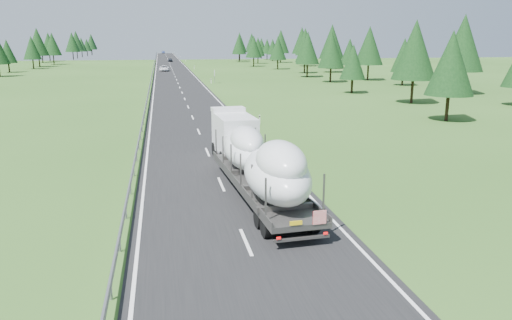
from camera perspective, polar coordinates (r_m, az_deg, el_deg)
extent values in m
plane|color=#2B501A|center=(21.95, -1.16, -9.39)|extent=(400.00, 400.00, 0.00)
cube|color=black|center=(120.27, -9.23, 9.40)|extent=(10.00, 400.00, 0.02)
cube|color=slate|center=(120.20, -11.80, 9.57)|extent=(0.08, 400.00, 0.32)
cylinder|color=slate|center=(21.67, -15.32, -9.35)|extent=(0.10, 0.10, 0.60)
cube|color=silver|center=(51.52, 0.41, 4.63)|extent=(0.12, 0.07, 1.00)
cube|color=black|center=(51.47, 0.41, 4.98)|extent=(0.13, 0.08, 0.12)
cube|color=silver|center=(100.73, -5.15, 9.01)|extent=(0.12, 0.07, 1.00)
cube|color=black|center=(100.70, -5.16, 9.19)|extent=(0.13, 0.08, 0.12)
cube|color=silver|center=(150.46, -7.08, 10.48)|extent=(0.12, 0.07, 1.00)
cube|color=black|center=(150.44, -7.08, 10.61)|extent=(0.13, 0.08, 0.12)
cube|color=silver|center=(200.32, -8.05, 11.22)|extent=(0.12, 0.07, 1.00)
cube|color=black|center=(200.31, -8.06, 11.31)|extent=(0.13, 0.08, 0.12)
cube|color=silver|center=(250.24, -8.64, 11.67)|extent=(0.12, 0.07, 1.00)
cube|color=black|center=(250.23, -8.65, 11.74)|extent=(0.13, 0.08, 0.12)
cube|color=silver|center=(300.19, -9.04, 11.96)|extent=(0.12, 0.07, 1.00)
cube|color=black|center=(300.18, -9.04, 12.02)|extent=(0.13, 0.08, 0.12)
cube|color=silver|center=(350.15, -9.32, 12.17)|extent=(0.12, 0.07, 1.00)
cube|color=black|center=(350.14, -9.32, 12.22)|extent=(0.13, 0.08, 0.12)
cylinder|color=slate|center=(100.76, -4.76, 9.30)|extent=(0.08, 0.08, 2.00)
cube|color=silver|center=(100.69, -4.77, 9.87)|extent=(0.05, 0.90, 1.20)
cylinder|color=black|center=(86.87, 22.25, 8.39)|extent=(0.36, 0.36, 4.24)
cone|color=black|center=(86.63, 22.61, 12.26)|extent=(6.59, 6.59, 8.83)
cylinder|color=black|center=(99.59, 16.40, 9.04)|extent=(0.36, 0.36, 3.00)
cone|color=black|center=(99.38, 16.57, 11.43)|extent=(4.67, 4.67, 6.26)
cylinder|color=black|center=(110.48, 12.67, 9.88)|extent=(0.36, 0.36, 3.85)
cone|color=black|center=(110.29, 12.82, 12.65)|extent=(5.99, 5.99, 8.02)
cylinder|color=black|center=(123.34, 10.56, 10.14)|extent=(0.36, 0.36, 2.99)
cone|color=black|center=(123.17, 10.65, 12.07)|extent=(4.65, 4.65, 6.23)
cylinder|color=black|center=(134.95, 8.58, 10.76)|extent=(0.36, 0.36, 4.21)
cone|color=black|center=(134.79, 8.67, 13.25)|extent=(6.55, 6.55, 8.77)
cylinder|color=black|center=(151.62, 8.62, 10.94)|extent=(0.36, 0.36, 3.52)
cone|color=black|center=(151.48, 8.69, 12.78)|extent=(5.47, 5.47, 7.33)
cylinder|color=black|center=(165.50, 5.60, 11.34)|extent=(0.36, 0.36, 4.11)
cone|color=black|center=(165.37, 5.64, 13.32)|extent=(6.39, 6.39, 8.56)
cylinder|color=black|center=(176.99, 5.22, 11.53)|extent=(0.36, 0.36, 4.31)
cone|color=black|center=(176.87, 5.26, 13.47)|extent=(6.71, 6.71, 8.98)
cylinder|color=black|center=(190.13, 2.83, 11.68)|extent=(0.36, 0.36, 4.09)
cone|color=black|center=(190.02, 2.85, 13.39)|extent=(6.36, 6.36, 8.52)
cylinder|color=black|center=(204.64, 1.91, 11.67)|extent=(0.36, 0.36, 2.96)
cone|color=black|center=(204.53, 1.92, 12.82)|extent=(4.61, 4.61, 6.17)
cylinder|color=black|center=(216.30, 1.27, 11.78)|extent=(0.36, 0.36, 2.96)
cone|color=black|center=(216.21, 1.27, 12.87)|extent=(4.60, 4.60, 6.16)
cylinder|color=black|center=(230.01, 0.62, 11.91)|extent=(0.36, 0.36, 3.09)
cone|color=black|center=(229.92, 0.62, 12.98)|extent=(4.81, 4.81, 6.44)
cylinder|color=black|center=(244.33, -0.60, 12.00)|extent=(0.36, 0.36, 3.00)
cone|color=black|center=(244.24, -0.60, 12.98)|extent=(4.66, 4.66, 6.24)
cylinder|color=black|center=(261.45, -0.49, 12.22)|extent=(0.36, 0.36, 3.92)
cone|color=black|center=(261.37, -0.50, 13.41)|extent=(6.10, 6.10, 8.17)
cylinder|color=black|center=(276.63, -0.23, 12.22)|extent=(0.36, 0.36, 3.18)
cone|color=black|center=(276.56, -0.23, 13.13)|extent=(4.94, 4.94, 6.62)
cylinder|color=black|center=(290.26, -2.04, 12.31)|extent=(0.36, 0.36, 3.46)
cone|color=black|center=(290.18, -2.05, 13.25)|extent=(5.38, 5.38, 7.21)
cylinder|color=black|center=(301.18, -1.84, 12.38)|extent=(0.36, 0.36, 3.74)
cone|color=black|center=(301.11, -1.85, 13.37)|extent=(5.81, 5.81, 7.78)
cylinder|color=black|center=(57.53, 21.02, 5.81)|extent=(0.36, 0.36, 3.25)
cone|color=black|center=(57.15, 21.41, 10.29)|extent=(5.06, 5.06, 6.77)
cylinder|color=black|center=(72.00, 17.41, 7.72)|extent=(0.36, 0.36, 3.81)
cone|color=black|center=(71.70, 17.72, 11.92)|extent=(5.92, 5.92, 7.93)
cylinder|color=black|center=(83.30, 10.91, 8.43)|extent=(0.36, 0.36, 2.66)
cone|color=black|center=(83.06, 11.03, 10.97)|extent=(4.15, 4.15, 5.55)
cylinder|color=black|center=(104.08, 8.51, 9.73)|extent=(0.36, 0.36, 3.42)
cone|color=black|center=(103.88, 8.61, 12.34)|extent=(5.32, 5.32, 7.12)
cylinder|color=black|center=(117.58, 5.87, 10.26)|extent=(0.36, 0.36, 3.50)
cone|color=black|center=(117.39, 5.93, 12.63)|extent=(5.45, 5.45, 7.30)
cylinder|color=black|center=(131.71, 5.56, 10.57)|extent=(0.36, 0.36, 3.21)
cone|color=black|center=(131.55, 5.61, 12.50)|extent=(4.99, 4.99, 6.69)
cylinder|color=black|center=(147.68, 2.50, 10.94)|extent=(0.36, 0.36, 3.21)
cone|color=black|center=(147.54, 2.51, 12.67)|extent=(4.99, 4.99, 6.68)
cylinder|color=black|center=(162.75, -0.27, 11.23)|extent=(0.36, 0.36, 3.31)
cone|color=black|center=(162.61, -0.27, 12.84)|extent=(5.15, 5.15, 6.90)
cylinder|color=black|center=(182.36, 0.22, 11.46)|extent=(0.36, 0.36, 3.14)
cone|color=black|center=(182.25, 0.23, 12.83)|extent=(4.89, 4.89, 6.55)
cylinder|color=black|center=(195.53, -1.94, 11.65)|extent=(0.36, 0.36, 3.46)
cone|color=black|center=(195.42, -1.95, 13.06)|extent=(5.38, 5.38, 7.21)
cylinder|color=black|center=(209.95, -1.88, 11.84)|extent=(0.36, 0.36, 3.83)
cone|color=black|center=(209.85, -1.89, 13.29)|extent=(5.95, 5.95, 7.97)
cylinder|color=black|center=(148.49, -26.40, 9.52)|extent=(0.36, 0.36, 2.91)
cone|color=black|center=(148.35, -26.56, 11.07)|extent=(4.53, 4.53, 6.07)
cylinder|color=black|center=(163.13, -24.11, 10.05)|extent=(0.36, 0.36, 3.24)
cone|color=black|center=(163.00, -24.27, 11.63)|extent=(5.04, 5.04, 6.76)
cylinder|color=black|center=(174.37, -23.54, 10.41)|extent=(0.36, 0.36, 4.11)
cone|color=black|center=(174.25, -23.72, 12.28)|extent=(6.39, 6.39, 8.56)
cylinder|color=black|center=(188.36, -22.12, 10.63)|extent=(0.36, 0.36, 3.68)
cone|color=black|center=(188.25, -22.26, 12.18)|extent=(5.72, 5.72, 7.66)
cylinder|color=black|center=(204.24, -23.21, 10.63)|extent=(0.36, 0.36, 3.23)
cone|color=black|center=(204.14, -23.33, 11.89)|extent=(5.03, 5.03, 6.73)
cylinder|color=black|center=(215.83, -22.50, 10.88)|extent=(0.36, 0.36, 3.79)
cone|color=black|center=(215.73, -22.63, 12.27)|extent=(5.89, 5.89, 7.89)
cylinder|color=black|center=(228.37, -20.17, 11.18)|extent=(0.36, 0.36, 3.88)
cone|color=black|center=(228.28, -20.28, 12.53)|extent=(6.04, 6.04, 8.09)
cylinder|color=black|center=(243.26, -19.76, 11.35)|extent=(0.36, 0.36, 4.15)
cone|color=black|center=(243.18, -19.87, 12.70)|extent=(6.45, 6.45, 8.64)
cylinder|color=black|center=(259.92, -19.25, 11.38)|extent=(0.36, 0.36, 3.19)
cone|color=black|center=(259.84, -19.33, 12.36)|extent=(4.96, 4.96, 6.64)
cylinder|color=black|center=(274.43, -18.71, 11.48)|extent=(0.36, 0.36, 2.98)
cone|color=black|center=(274.35, -18.78, 12.35)|extent=(4.64, 4.64, 6.21)
cylinder|color=black|center=(289.15, -18.26, 11.65)|extent=(0.36, 0.36, 3.60)
cone|color=black|center=(289.07, -18.33, 12.64)|extent=(5.60, 5.60, 7.50)
cylinder|color=black|center=(299.85, -18.24, 11.73)|extent=(0.36, 0.36, 3.90)
cone|color=black|center=(299.78, -18.32, 12.77)|extent=(6.07, 6.07, 8.13)
cube|color=silver|center=(36.11, -2.48, 2.94)|extent=(2.81, 5.11, 2.77)
cube|color=black|center=(38.49, -3.04, 4.35)|extent=(2.28, 0.23, 1.39)
cube|color=silver|center=(38.00, -2.98, 5.82)|extent=(2.55, 1.35, 0.30)
cube|color=#504D4B|center=(35.43, -2.23, 0.53)|extent=(2.67, 3.13, 0.25)
cylinder|color=black|center=(37.99, -4.55, 1.32)|extent=(0.41, 1.01, 0.99)
cylinder|color=black|center=(38.29, -1.16, 1.46)|extent=(0.41, 1.01, 0.99)
cylinder|color=black|center=(34.92, -3.98, 0.22)|extent=(0.41, 1.01, 0.99)
cylinder|color=black|center=(35.24, -0.30, 0.39)|extent=(0.41, 1.01, 0.99)
cube|color=#504D4B|center=(27.31, 0.39, -2.67)|extent=(3.61, 14.01, 0.26)
cube|color=#504D4B|center=(27.03, -2.35, -2.31)|extent=(1.01, 13.83, 0.24)
cube|color=#504D4B|center=(27.52, 3.08, -2.03)|extent=(1.01, 13.83, 0.24)
cube|color=#504D4B|center=(21.19, -0.01, -4.52)|extent=(0.07, 0.07, 1.88)
cube|color=#504D4B|center=(21.81, 6.82, -4.09)|extent=(0.07, 0.07, 1.88)
cube|color=#504D4B|center=(23.42, -1.09, -2.74)|extent=(0.07, 0.07, 1.88)
cube|color=#504D4B|center=(23.98, 5.13, -2.39)|extent=(0.07, 0.07, 1.88)
cube|color=#504D4B|center=(25.68, -1.98, -1.26)|extent=(0.07, 0.07, 1.88)
cube|color=#504D4B|center=(26.19, 3.72, -0.98)|extent=(0.07, 0.07, 1.88)
cube|color=#504D4B|center=(27.96, -2.72, -0.03)|extent=(0.07, 0.07, 1.88)
cube|color=#504D4B|center=(28.43, 2.54, 0.20)|extent=(0.07, 0.07, 1.88)
cube|color=#504D4B|center=(30.25, -3.36, 1.02)|extent=(0.07, 0.07, 1.88)
cube|color=#504D4B|center=(30.69, 1.53, 1.22)|extent=(0.07, 0.07, 1.88)
cube|color=#504D4B|center=(32.56, -3.90, 1.92)|extent=(0.07, 0.07, 1.88)
cube|color=#504D4B|center=(32.96, 0.65, 2.09)|extent=(0.07, 0.07, 1.88)
cylinder|color=black|center=(22.28, 0.29, -7.65)|extent=(0.46, 1.01, 0.99)
cylinder|color=black|center=(22.77, 5.72, -7.24)|extent=(0.46, 1.01, 0.99)
cylinder|color=black|center=(23.37, -0.27, -6.61)|extent=(0.46, 1.01, 0.99)
cylinder|color=black|center=(23.84, 4.91, -6.24)|extent=(0.46, 1.01, 0.99)
cube|color=#504D4B|center=(21.14, 4.03, -9.04)|extent=(2.48, 0.29, 0.12)
cube|color=red|center=(20.94, 6.09, -6.69)|extent=(0.60, 0.08, 0.59)
cube|color=yellow|center=(20.73, 3.31, -7.28)|extent=(0.55, 0.08, 0.18)
cube|color=red|center=(20.79, 1.28, -8.96)|extent=(0.18, 0.07, 0.10)
cube|color=red|center=(21.29, 6.82, -8.50)|extent=(0.18, 0.07, 0.10)
ellipsoid|color=white|center=(23.97, 1.85, -1.72)|extent=(3.43, 7.01, 2.40)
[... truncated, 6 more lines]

